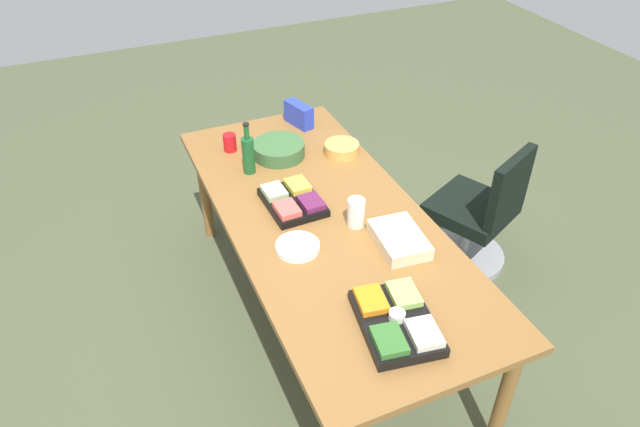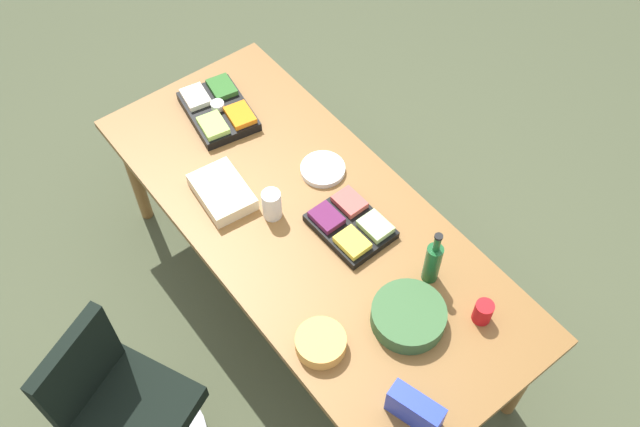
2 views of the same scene
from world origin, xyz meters
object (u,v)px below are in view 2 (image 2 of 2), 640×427
at_px(chip_bag_blue, 415,409).
at_px(salad_bowl, 408,316).
at_px(veggie_tray, 218,110).
at_px(sheet_cake, 222,192).
at_px(office_chair, 128,414).
at_px(red_solo_cup, 483,312).
at_px(conference_table, 309,228).
at_px(paper_plate_stack, 323,169).
at_px(wine_bottle, 433,262).
at_px(mayo_jar, 272,205).
at_px(chip_bowl, 321,343).
at_px(fruit_platter, 351,225).

bearing_deg(chip_bag_blue, salad_bowl, -39.01).
relative_size(veggie_tray, sheet_cake, 1.45).
xyz_separation_m(office_chair, chip_bag_blue, (-0.89, -0.87, 0.52)).
bearing_deg(salad_bowl, sheet_cake, 13.64).
height_order(red_solo_cup, chip_bag_blue, chip_bag_blue).
relative_size(conference_table, paper_plate_stack, 10.77).
bearing_deg(salad_bowl, veggie_tray, -1.08).
relative_size(veggie_tray, salad_bowl, 1.46).
distance_m(wine_bottle, mayo_jar, 0.78).
bearing_deg(office_chair, veggie_tray, -51.23).
xyz_separation_m(red_solo_cup, salad_bowl, (0.18, 0.25, -0.01)).
height_order(conference_table, chip_bowl, chip_bowl).
distance_m(conference_table, chip_bag_blue, 1.04).
xyz_separation_m(red_solo_cup, chip_bowl, (0.31, 0.62, -0.02)).
relative_size(conference_table, chip_bag_blue, 10.77).
distance_m(mayo_jar, sheet_cake, 0.27).
relative_size(fruit_platter, mayo_jar, 2.36).
height_order(office_chair, veggie_tray, office_chair).
bearing_deg(chip_bag_blue, wine_bottle, -48.64).
bearing_deg(mayo_jar, office_chair, 102.95).
xyz_separation_m(salad_bowl, chip_bowl, (0.13, 0.36, -0.01)).
height_order(wine_bottle, salad_bowl, wine_bottle).
bearing_deg(conference_table, veggie_tray, -2.47).
relative_size(fruit_platter, chip_bowl, 1.74).
bearing_deg(red_solo_cup, salad_bowl, 54.62).
xyz_separation_m(office_chair, sheet_cake, (0.46, -0.88, 0.48)).
bearing_deg(conference_table, salad_bowl, -179.37).
height_order(wine_bottle, chip_bag_blue, wine_bottle).
bearing_deg(red_solo_cup, paper_plate_stack, 1.75).
relative_size(veggie_tray, mayo_jar, 2.96).
distance_m(wine_bottle, veggie_tray, 1.42).
bearing_deg(veggie_tray, conference_table, 177.53).
height_order(wine_bottle, sheet_cake, wine_bottle).
distance_m(wine_bottle, fruit_platter, 0.44).
bearing_deg(veggie_tray, mayo_jar, 167.55).
height_order(fruit_platter, paper_plate_stack, fruit_platter).
relative_size(fruit_platter, veggie_tray, 0.80).
distance_m(office_chair, paper_plate_stack, 1.46).
bearing_deg(conference_table, paper_plate_stack, -50.36).
bearing_deg(veggie_tray, wine_bottle, -172.14).
xyz_separation_m(veggie_tray, salad_bowl, (-1.50, 0.03, 0.01)).
relative_size(conference_table, red_solo_cup, 21.53).
xyz_separation_m(conference_table, fruit_platter, (-0.16, -0.12, 0.11)).
bearing_deg(salad_bowl, chip_bag_blue, 140.99).
bearing_deg(paper_plate_stack, chip_bag_blue, 157.90).
relative_size(conference_table, sheet_cake, 7.40).
height_order(office_chair, fruit_platter, office_chair).
distance_m(conference_table, salad_bowl, 0.69).
distance_m(veggie_tray, paper_plate_stack, 0.67).
distance_m(salad_bowl, paper_plate_stack, 0.90).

